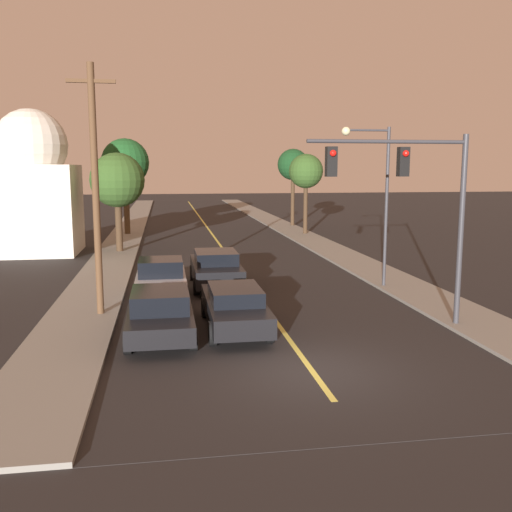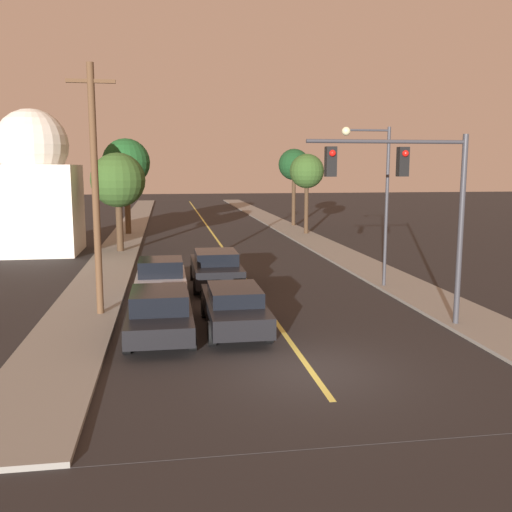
{
  "view_description": "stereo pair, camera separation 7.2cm",
  "coord_description": "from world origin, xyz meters",
  "px_view_note": "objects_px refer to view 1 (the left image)",
  "views": [
    {
      "loc": [
        -3.64,
        -13.59,
        5.17
      ],
      "look_at": [
        0.0,
        9.02,
        1.6
      ],
      "focal_mm": 40.0,
      "sensor_mm": 36.0,
      "label": 1
    },
    {
      "loc": [
        -3.57,
        -13.6,
        5.17
      ],
      "look_at": [
        0.0,
        9.02,
        1.6
      ],
      "focal_mm": 40.0,
      "sensor_mm": 36.0,
      "label": 2
    }
  ],
  "objects_px": {
    "traffic_signal_mast": "(413,189)",
    "utility_pole_left": "(95,187)",
    "tree_right_far": "(293,165)",
    "car_near_lane_second": "(216,268)",
    "car_outer_lane_front": "(160,312)",
    "car_near_lane_front": "(235,306)",
    "tree_left_near": "(117,181)",
    "car_outer_lane_second": "(161,279)",
    "streetlamp_right": "(375,184)",
    "tree_left_far": "(125,163)",
    "tree_right_near": "(306,172)",
    "domed_building_left": "(34,187)"
  },
  "relations": [
    {
      "from": "traffic_signal_mast",
      "to": "tree_left_near",
      "type": "bearing_deg",
      "value": 119.48
    },
    {
      "from": "car_outer_lane_front",
      "to": "car_outer_lane_second",
      "type": "distance_m",
      "value": 4.89
    },
    {
      "from": "tree_left_near",
      "to": "traffic_signal_mast",
      "type": "bearing_deg",
      "value": -60.52
    },
    {
      "from": "car_outer_lane_second",
      "to": "tree_right_near",
      "type": "bearing_deg",
      "value": 61.97
    },
    {
      "from": "car_near_lane_front",
      "to": "traffic_signal_mast",
      "type": "relative_size",
      "value": 0.85
    },
    {
      "from": "car_outer_lane_second",
      "to": "tree_right_far",
      "type": "height_order",
      "value": "tree_right_far"
    },
    {
      "from": "car_near_lane_front",
      "to": "tree_left_near",
      "type": "height_order",
      "value": "tree_left_near"
    },
    {
      "from": "utility_pole_left",
      "to": "tree_right_far",
      "type": "height_order",
      "value": "utility_pole_left"
    },
    {
      "from": "car_outer_lane_front",
      "to": "utility_pole_left",
      "type": "relative_size",
      "value": 0.58
    },
    {
      "from": "car_outer_lane_front",
      "to": "traffic_signal_mast",
      "type": "height_order",
      "value": "traffic_signal_mast"
    },
    {
      "from": "car_outer_lane_second",
      "to": "tree_right_near",
      "type": "distance_m",
      "value": 23.52
    },
    {
      "from": "car_outer_lane_front",
      "to": "streetlamp_right",
      "type": "height_order",
      "value": "streetlamp_right"
    },
    {
      "from": "car_near_lane_front",
      "to": "car_outer_lane_front",
      "type": "distance_m",
      "value": 2.39
    },
    {
      "from": "car_near_lane_second",
      "to": "traffic_signal_mast",
      "type": "distance_m",
      "value": 10.02
    },
    {
      "from": "streetlamp_right",
      "to": "tree_right_near",
      "type": "bearing_deg",
      "value": 84.44
    },
    {
      "from": "car_near_lane_front",
      "to": "tree_left_far",
      "type": "distance_m",
      "value": 27.88
    },
    {
      "from": "traffic_signal_mast",
      "to": "tree_right_far",
      "type": "relative_size",
      "value": 0.92
    },
    {
      "from": "car_near_lane_second",
      "to": "streetlamp_right",
      "type": "bearing_deg",
      "value": -11.49
    },
    {
      "from": "car_outer_lane_front",
      "to": "streetlamp_right",
      "type": "distance_m",
      "value": 11.33
    },
    {
      "from": "car_outer_lane_second",
      "to": "utility_pole_left",
      "type": "height_order",
      "value": "utility_pole_left"
    },
    {
      "from": "car_outer_lane_second",
      "to": "tree_right_far",
      "type": "relative_size",
      "value": 0.61
    },
    {
      "from": "tree_right_near",
      "to": "tree_right_far",
      "type": "distance_m",
      "value": 6.31
    },
    {
      "from": "tree_right_far",
      "to": "utility_pole_left",
      "type": "bearing_deg",
      "value": -114.93
    },
    {
      "from": "car_near_lane_second",
      "to": "car_outer_lane_front",
      "type": "height_order",
      "value": "car_near_lane_second"
    },
    {
      "from": "car_near_lane_front",
      "to": "streetlamp_right",
      "type": "xyz_separation_m",
      "value": [
        6.65,
        5.36,
        3.72
      ]
    },
    {
      "from": "car_outer_lane_front",
      "to": "streetlamp_right",
      "type": "xyz_separation_m",
      "value": [
        8.99,
        5.81,
        3.71
      ]
    },
    {
      "from": "traffic_signal_mast",
      "to": "utility_pole_left",
      "type": "relative_size",
      "value": 0.72
    },
    {
      "from": "car_near_lane_front",
      "to": "tree_right_near",
      "type": "relative_size",
      "value": 0.85
    },
    {
      "from": "car_near_lane_front",
      "to": "car_near_lane_second",
      "type": "xyz_separation_m",
      "value": [
        -0.0,
        6.71,
        0.07
      ]
    },
    {
      "from": "tree_left_near",
      "to": "car_outer_lane_second",
      "type": "bearing_deg",
      "value": -79.05
    },
    {
      "from": "car_outer_lane_front",
      "to": "tree_right_near",
      "type": "xyz_separation_m",
      "value": [
        10.89,
        25.36,
        4.04
      ]
    },
    {
      "from": "tree_right_far",
      "to": "car_near_lane_second",
      "type": "bearing_deg",
      "value": -110.12
    },
    {
      "from": "car_outer_lane_second",
      "to": "tree_right_near",
      "type": "height_order",
      "value": "tree_right_near"
    },
    {
      "from": "traffic_signal_mast",
      "to": "tree_left_near",
      "type": "xyz_separation_m",
      "value": [
        -10.43,
        18.45,
        -0.11
      ]
    },
    {
      "from": "traffic_signal_mast",
      "to": "utility_pole_left",
      "type": "height_order",
      "value": "utility_pole_left"
    },
    {
      "from": "car_near_lane_second",
      "to": "domed_building_left",
      "type": "xyz_separation_m",
      "value": [
        -9.84,
        11.59,
        3.2
      ]
    },
    {
      "from": "car_outer_lane_second",
      "to": "car_near_lane_second",
      "type": "bearing_deg",
      "value": 44.03
    },
    {
      "from": "car_outer_lane_front",
      "to": "traffic_signal_mast",
      "type": "bearing_deg",
      "value": -2.55
    },
    {
      "from": "car_outer_lane_second",
      "to": "domed_building_left",
      "type": "xyz_separation_m",
      "value": [
        -7.5,
        13.85,
        3.19
      ]
    },
    {
      "from": "utility_pole_left",
      "to": "car_outer_lane_second",
      "type": "bearing_deg",
      "value": 45.02
    },
    {
      "from": "car_near_lane_second",
      "to": "tree_left_near",
      "type": "relative_size",
      "value": 0.84
    },
    {
      "from": "utility_pole_left",
      "to": "tree_left_far",
      "type": "bearing_deg",
      "value": 91.3
    },
    {
      "from": "tree_left_far",
      "to": "car_near_lane_front",
      "type": "bearing_deg",
      "value": -79.53
    },
    {
      "from": "car_outer_lane_front",
      "to": "tree_right_near",
      "type": "height_order",
      "value": "tree_right_near"
    },
    {
      "from": "tree_right_far",
      "to": "streetlamp_right",
      "type": "bearing_deg",
      "value": -95.14
    },
    {
      "from": "car_outer_lane_second",
      "to": "tree_right_near",
      "type": "relative_size",
      "value": 0.67
    },
    {
      "from": "utility_pole_left",
      "to": "tree_right_far",
      "type": "relative_size",
      "value": 1.27
    },
    {
      "from": "car_near_lane_front",
      "to": "tree_right_near",
      "type": "distance_m",
      "value": 26.64
    },
    {
      "from": "car_outer_lane_second",
      "to": "tree_right_far",
      "type": "xyz_separation_m",
      "value": [
        11.31,
        26.74,
        4.49
      ]
    },
    {
      "from": "streetlamp_right",
      "to": "tree_left_far",
      "type": "height_order",
      "value": "tree_left_far"
    }
  ]
}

